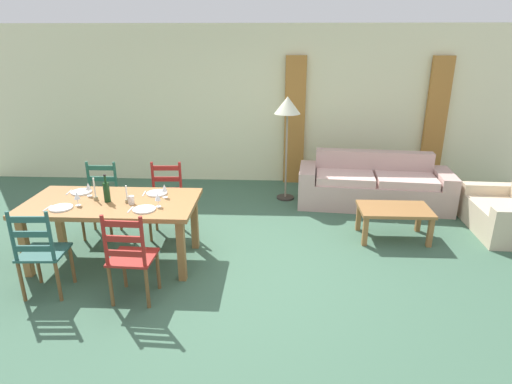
# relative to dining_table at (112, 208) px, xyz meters

# --- Properties ---
(ground_plane) EXTENTS (9.60, 9.60, 0.02)m
(ground_plane) POSITION_rel_dining_table_xyz_m (1.30, -0.13, -0.67)
(ground_plane) COLOR #3C5F49
(wall_far) EXTENTS (9.60, 0.16, 2.70)m
(wall_far) POSITION_rel_dining_table_xyz_m (1.30, 3.17, 0.69)
(wall_far) COLOR beige
(wall_far) RESTS_ON ground_plane
(curtain_panel_left) EXTENTS (0.35, 0.08, 2.20)m
(curtain_panel_left) POSITION_rel_dining_table_xyz_m (2.15, 3.03, 0.44)
(curtain_panel_left) COLOR #AE7432
(curtain_panel_left) RESTS_ON ground_plane
(curtain_panel_right) EXTENTS (0.35, 0.08, 2.20)m
(curtain_panel_right) POSITION_rel_dining_table_xyz_m (4.55, 3.03, 0.44)
(curtain_panel_right) COLOR #AE7432
(curtain_panel_right) RESTS_ON ground_plane
(dining_table) EXTENTS (1.90, 0.96, 0.75)m
(dining_table) POSITION_rel_dining_table_xyz_m (0.00, 0.00, 0.00)
(dining_table) COLOR olive
(dining_table) RESTS_ON ground_plane
(dining_chair_near_left) EXTENTS (0.44, 0.42, 0.96)m
(dining_chair_near_left) POSITION_rel_dining_table_xyz_m (-0.47, -0.72, -0.19)
(dining_chair_near_left) COLOR #26534C
(dining_chair_near_left) RESTS_ON ground_plane
(dining_chair_near_right) EXTENTS (0.44, 0.42, 0.96)m
(dining_chair_near_right) POSITION_rel_dining_table_xyz_m (0.45, -0.78, -0.19)
(dining_chair_near_right) COLOR maroon
(dining_chair_near_right) RESTS_ON ground_plane
(dining_chair_far_left) EXTENTS (0.42, 0.40, 0.96)m
(dining_chair_far_left) POSITION_rel_dining_table_xyz_m (-0.44, 0.72, -0.19)
(dining_chair_far_left) COLOR #225B46
(dining_chair_far_left) RESTS_ON ground_plane
(dining_chair_far_right) EXTENTS (0.44, 0.42, 0.96)m
(dining_chair_far_right) POSITION_rel_dining_table_xyz_m (0.42, 0.75, -0.19)
(dining_chair_far_right) COLOR maroon
(dining_chair_far_right) RESTS_ON ground_plane
(dinner_plate_near_left) EXTENTS (0.24, 0.24, 0.02)m
(dinner_plate_near_left) POSITION_rel_dining_table_xyz_m (-0.45, -0.25, 0.10)
(dinner_plate_near_left) COLOR white
(dinner_plate_near_left) RESTS_ON dining_table
(fork_near_left) EXTENTS (0.02, 0.17, 0.01)m
(fork_near_left) POSITION_rel_dining_table_xyz_m (-0.60, -0.25, 0.09)
(fork_near_left) COLOR silver
(fork_near_left) RESTS_ON dining_table
(dinner_plate_near_right) EXTENTS (0.24, 0.24, 0.02)m
(dinner_plate_near_right) POSITION_rel_dining_table_xyz_m (0.45, -0.25, 0.10)
(dinner_plate_near_right) COLOR white
(dinner_plate_near_right) RESTS_ON dining_table
(fork_near_right) EXTENTS (0.02, 0.17, 0.01)m
(fork_near_right) POSITION_rel_dining_table_xyz_m (0.30, -0.25, 0.09)
(fork_near_right) COLOR silver
(fork_near_right) RESTS_ON dining_table
(dinner_plate_far_left) EXTENTS (0.24, 0.24, 0.02)m
(dinner_plate_far_left) POSITION_rel_dining_table_xyz_m (-0.45, 0.25, 0.10)
(dinner_plate_far_left) COLOR white
(dinner_plate_far_left) RESTS_ON dining_table
(fork_far_left) EXTENTS (0.03, 0.17, 0.01)m
(fork_far_left) POSITION_rel_dining_table_xyz_m (-0.60, 0.25, 0.09)
(fork_far_left) COLOR silver
(fork_far_left) RESTS_ON dining_table
(dinner_plate_far_right) EXTENTS (0.24, 0.24, 0.02)m
(dinner_plate_far_right) POSITION_rel_dining_table_xyz_m (0.45, 0.25, 0.10)
(dinner_plate_far_right) COLOR white
(dinner_plate_far_right) RESTS_ON dining_table
(fork_far_right) EXTENTS (0.03, 0.17, 0.01)m
(fork_far_right) POSITION_rel_dining_table_xyz_m (0.30, 0.25, 0.09)
(fork_far_right) COLOR silver
(fork_far_right) RESTS_ON dining_table
(wine_bottle) EXTENTS (0.07, 0.07, 0.32)m
(wine_bottle) POSITION_rel_dining_table_xyz_m (-0.03, -0.02, 0.20)
(wine_bottle) COLOR #143819
(wine_bottle) RESTS_ON dining_table
(wine_glass_near_left) EXTENTS (0.06, 0.06, 0.16)m
(wine_glass_near_left) POSITION_rel_dining_table_xyz_m (-0.31, -0.15, 0.20)
(wine_glass_near_left) COLOR white
(wine_glass_near_left) RESTS_ON dining_table
(wine_glass_near_right) EXTENTS (0.06, 0.06, 0.16)m
(wine_glass_near_right) POSITION_rel_dining_table_xyz_m (0.57, -0.15, 0.20)
(wine_glass_near_right) COLOR white
(wine_glass_near_right) RESTS_ON dining_table
(wine_glass_far_left) EXTENTS (0.06, 0.06, 0.16)m
(wine_glass_far_left) POSITION_rel_dining_table_xyz_m (-0.31, 0.14, 0.20)
(wine_glass_far_left) COLOR white
(wine_glass_far_left) RESTS_ON dining_table
(wine_glass_far_right) EXTENTS (0.06, 0.06, 0.16)m
(wine_glass_far_right) POSITION_rel_dining_table_xyz_m (0.58, 0.14, 0.20)
(wine_glass_far_right) COLOR white
(wine_glass_far_right) RESTS_ON dining_table
(coffee_cup_primary) EXTENTS (0.07, 0.07, 0.09)m
(coffee_cup_primary) POSITION_rel_dining_table_xyz_m (0.25, -0.07, 0.13)
(coffee_cup_primary) COLOR beige
(coffee_cup_primary) RESTS_ON dining_table
(candle_tall) EXTENTS (0.05, 0.05, 0.26)m
(candle_tall) POSITION_rel_dining_table_xyz_m (-0.18, 0.02, 0.16)
(candle_tall) COLOR #998C66
(candle_tall) RESTS_ON dining_table
(candle_short) EXTENTS (0.05, 0.05, 0.20)m
(candle_short) POSITION_rel_dining_table_xyz_m (0.20, -0.04, 0.14)
(candle_short) COLOR #998C66
(candle_short) RESTS_ON dining_table
(couch) EXTENTS (2.35, 1.01, 0.80)m
(couch) POSITION_rel_dining_table_xyz_m (3.35, 1.99, -0.37)
(couch) COLOR #C09C93
(couch) RESTS_ON ground_plane
(coffee_table) EXTENTS (0.90, 0.56, 0.42)m
(coffee_table) POSITION_rel_dining_table_xyz_m (3.36, 0.77, -0.31)
(coffee_table) COLOR olive
(coffee_table) RESTS_ON ground_plane
(armchair_upholstered) EXTENTS (0.84, 1.19, 0.72)m
(armchair_upholstered) POSITION_rel_dining_table_xyz_m (4.96, 1.02, -0.41)
(armchair_upholstered) COLOR beige
(armchair_upholstered) RESTS_ON ground_plane
(standing_lamp) EXTENTS (0.40, 0.40, 1.64)m
(standing_lamp) POSITION_rel_dining_table_xyz_m (2.00, 2.17, 0.75)
(standing_lamp) COLOR #332D28
(standing_lamp) RESTS_ON ground_plane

